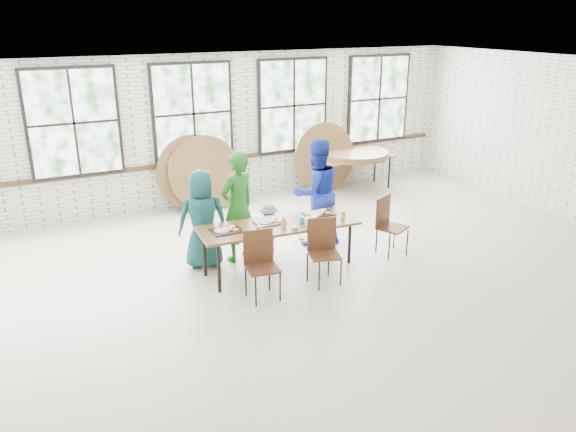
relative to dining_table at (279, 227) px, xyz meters
name	(u,v)px	position (x,y,z in m)	size (l,w,h in m)	color
room	(193,116)	(-0.11, 3.52, 1.14)	(12.00, 12.00, 12.00)	beige
dining_table	(279,227)	(0.00, 0.00, 0.00)	(2.46, 1.01, 0.74)	brown
chair_near_left	(260,258)	(-0.60, -0.65, -0.13)	(0.47, 0.46, 0.95)	#492918
chair_near_right	(323,245)	(0.39, -0.64, -0.13)	(0.52, 0.51, 0.95)	#492918
chair_spare	(388,220)	(1.85, -0.22, -0.13)	(0.55, 0.54, 0.95)	#492918
adult_teal	(202,219)	(-0.97, 0.65, 0.08)	(0.75, 0.49, 1.54)	#16554A
adult_green	(238,207)	(-0.39, 0.65, 0.19)	(0.64, 0.42, 1.75)	#1F671B
toddler	(269,228)	(0.14, 0.65, -0.27)	(0.54, 0.31, 0.84)	#12223A
adult_blue	(316,193)	(1.01, 0.65, 0.21)	(0.88, 0.68, 1.81)	#182FAB
storage_table	(354,159)	(3.33, 3.00, 0.00)	(1.86, 0.90, 0.74)	brown
tabletop_clutter	(285,222)	(0.08, -0.04, 0.08)	(2.07, 0.62, 0.11)	black
round_tops_stacked	(354,154)	(3.33, 3.00, 0.12)	(1.50, 1.50, 0.13)	brown
round_tops_leaning	(244,167)	(0.84, 3.28, 0.05)	(4.46, 0.48, 1.49)	brown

